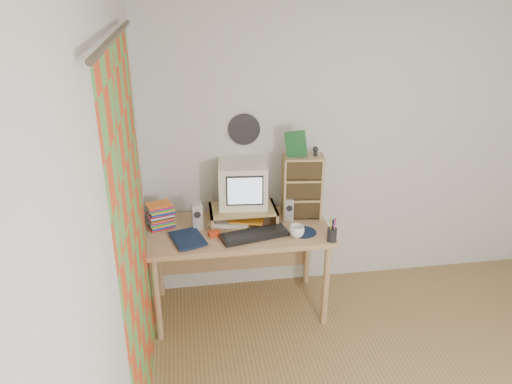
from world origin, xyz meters
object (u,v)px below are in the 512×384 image
object	(u,v)px
crt_monitor	(243,185)
diary	(174,240)
dvd_stack	(160,212)
mug	(297,231)
desk	(237,239)
keyboard	(255,235)
cd_rack	(302,187)

from	to	relation	value
crt_monitor	diary	bearing A→B (deg)	-144.58
diary	crt_monitor	bearing A→B (deg)	14.13
dvd_stack	mug	world-z (taller)	dvd_stack
desk	mug	distance (m)	0.53
crt_monitor	diary	xyz separation A→B (m)	(-0.55, -0.32, -0.26)
dvd_stack	mug	distance (m)	1.05
keyboard	crt_monitor	bearing A→B (deg)	86.06
dvd_stack	mug	bearing A→B (deg)	-35.12
keyboard	mug	world-z (taller)	mug
keyboard	diary	distance (m)	0.60
crt_monitor	dvd_stack	bearing A→B (deg)	-170.48
desk	cd_rack	distance (m)	0.66
desk	keyboard	xyz separation A→B (m)	(0.10, -0.22, 0.15)
desk	diary	world-z (taller)	diary
keyboard	dvd_stack	xyz separation A→B (m)	(-0.69, 0.26, 0.11)
desk	mug	bearing A→B (deg)	-32.77
desk	mug	size ratio (longest dim) A/B	12.51
desk	dvd_stack	xyz separation A→B (m)	(-0.58, 0.04, 0.26)
mug	diary	distance (m)	0.91
cd_rack	mug	bearing A→B (deg)	-102.22
desk	crt_monitor	bearing A→B (deg)	56.82
keyboard	dvd_stack	distance (m)	0.75
keyboard	cd_rack	distance (m)	0.56
keyboard	mug	bearing A→B (deg)	-20.81
keyboard	diary	size ratio (longest dim) A/B	1.90
crt_monitor	keyboard	world-z (taller)	crt_monitor
cd_rack	dvd_stack	bearing A→B (deg)	-172.08
desk	cd_rack	world-z (taller)	cd_rack
diary	cd_rack	bearing A→B (deg)	-0.19
crt_monitor	mug	bearing A→B (deg)	-39.43
keyboard	cd_rack	xyz separation A→B (m)	(0.42, 0.28, 0.24)
desk	dvd_stack	bearing A→B (deg)	176.25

